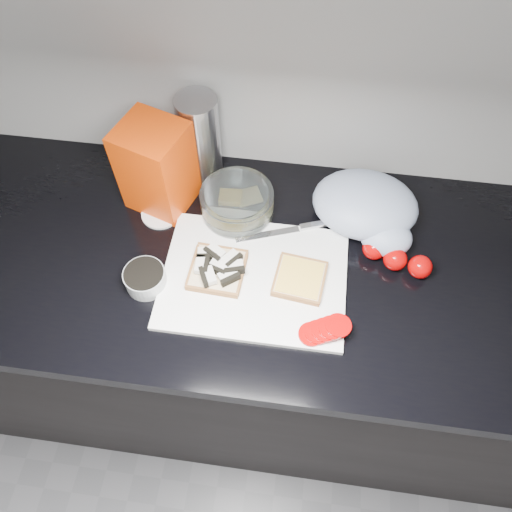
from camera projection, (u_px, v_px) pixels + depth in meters
The scene contains 14 objects.
base_cabinet at pixel (260, 341), 1.52m from camera, with size 3.50×0.60×0.86m, color black.
countertop at pixel (262, 263), 1.14m from camera, with size 3.50×0.64×0.04m, color black.
cutting_board at pixel (254, 278), 1.09m from camera, with size 0.40×0.30×0.01m, color white.
bread_left at pixel (218, 268), 1.08m from camera, with size 0.13×0.13×0.04m.
bread_right at pixel (300, 279), 1.08m from camera, with size 0.12×0.12×0.02m.
tomato_slices at pixel (325, 330), 1.01m from camera, with size 0.12×0.09×0.02m.
knife at pixel (295, 229), 1.15m from camera, with size 0.21×0.09×0.01m.
seed_tub at pixel (145, 278), 1.07m from camera, with size 0.09×0.09×0.05m.
tub_lid at pixel (161, 213), 1.19m from camera, with size 0.09×0.09×0.01m, color silver.
glass_bowl at pixel (237, 204), 1.17m from camera, with size 0.17×0.17×0.07m.
bread_bag at pixel (157, 167), 1.13m from camera, with size 0.14×0.13×0.22m, color red.
steel_canister at pixel (200, 139), 1.17m from camera, with size 0.10×0.10×0.23m, color #A4A4A9.
grocery_bag at pixel (368, 209), 1.14m from camera, with size 0.26×0.24×0.11m.
whole_tomatoes at pixel (396, 258), 1.10m from camera, with size 0.15×0.09×0.05m.
Camera 1 is at (0.07, 0.60, 1.85)m, focal length 35.00 mm.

